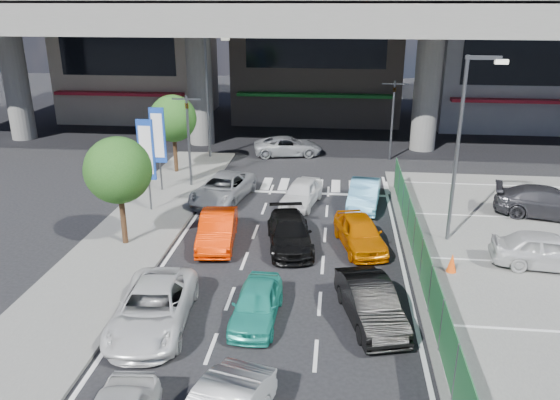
# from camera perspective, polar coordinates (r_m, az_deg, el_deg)

# --- Properties ---
(ground) EXTENTS (120.00, 120.00, 0.00)m
(ground) POSITION_cam_1_polar(r_m,az_deg,el_deg) (19.65, -0.57, -10.52)
(ground) COLOR black
(ground) RESTS_ON ground
(sidewalk_left) EXTENTS (4.00, 30.00, 0.12)m
(sidewalk_left) POSITION_cam_1_polar(r_m,az_deg,el_deg) (24.75, -15.80, -4.40)
(sidewalk_left) COLOR #5E5E5B
(sidewalk_left) RESTS_ON ground
(fence_run) EXTENTS (0.16, 22.00, 1.80)m
(fence_run) POSITION_cam_1_polar(r_m,az_deg,el_deg) (20.25, 14.95, -7.37)
(fence_run) COLOR #205F31
(fence_run) RESTS_ON ground
(expressway) EXTENTS (64.00, 14.00, 10.75)m
(expressway) POSITION_cam_1_polar(r_m,az_deg,el_deg) (38.85, 3.39, 18.27)
(expressway) COLOR slate
(expressway) RESTS_ON ground
(building_west) EXTENTS (12.00, 10.90, 13.00)m
(building_west) POSITION_cam_1_polar(r_m,az_deg,el_deg) (52.09, -14.60, 15.66)
(building_west) COLOR #A49984
(building_west) RESTS_ON ground
(building_center) EXTENTS (14.00, 10.90, 15.00)m
(building_center) POSITION_cam_1_polar(r_m,az_deg,el_deg) (49.85, 4.06, 17.21)
(building_center) COLOR gray
(building_center) RESTS_ON ground
(building_east) EXTENTS (12.00, 10.90, 12.00)m
(building_east) POSITION_cam_1_polar(r_m,az_deg,el_deg) (50.87, 22.86, 14.11)
(building_east) COLOR gray
(building_east) RESTS_ON ground
(traffic_light_left) EXTENTS (1.60, 1.24, 5.20)m
(traffic_light_left) POSITION_cam_1_polar(r_m,az_deg,el_deg) (30.54, -9.64, 8.38)
(traffic_light_left) COLOR #595B60
(traffic_light_left) RESTS_ON ground
(traffic_light_right) EXTENTS (1.60, 1.24, 5.20)m
(traffic_light_right) POSITION_cam_1_polar(r_m,az_deg,el_deg) (36.46, 11.78, 10.14)
(traffic_light_right) COLOR #595B60
(traffic_light_right) RESTS_ON ground
(street_lamp_right) EXTENTS (1.65, 0.22, 8.00)m
(street_lamp_right) POSITION_cam_1_polar(r_m,az_deg,el_deg) (23.94, 18.60, 6.43)
(street_lamp_right) COLOR #595B60
(street_lamp_right) RESTS_ON ground
(street_lamp_left) EXTENTS (1.65, 0.22, 8.00)m
(street_lamp_left) POSITION_cam_1_polar(r_m,az_deg,el_deg) (36.15, -7.36, 11.64)
(street_lamp_left) COLOR #595B60
(street_lamp_left) RESTS_ON ground
(signboard_near) EXTENTS (0.80, 0.14, 4.70)m
(signboard_near) POSITION_cam_1_polar(r_m,az_deg,el_deg) (27.34, -13.78, 4.82)
(signboard_near) COLOR #595B60
(signboard_near) RESTS_ON ground
(signboard_far) EXTENTS (0.80, 0.14, 4.70)m
(signboard_far) POSITION_cam_1_polar(r_m,az_deg,el_deg) (30.21, -12.62, 6.35)
(signboard_far) COLOR #595B60
(signboard_far) RESTS_ON ground
(tree_near) EXTENTS (2.80, 2.80, 4.80)m
(tree_near) POSITION_cam_1_polar(r_m,az_deg,el_deg) (23.61, -16.56, 2.97)
(tree_near) COLOR #382314
(tree_near) RESTS_ON ground
(tree_far) EXTENTS (2.80, 2.80, 4.80)m
(tree_far) POSITION_cam_1_polar(r_m,az_deg,el_deg) (33.45, -11.12, 8.34)
(tree_far) COLOR #382314
(tree_far) RESTS_ON ground
(sedan_white_mid_left) EXTENTS (2.72, 5.14, 1.38)m
(sedan_white_mid_left) POSITION_cam_1_polar(r_m,az_deg,el_deg) (18.40, -13.16, -10.94)
(sedan_white_mid_left) COLOR silver
(sedan_white_mid_left) RESTS_ON ground
(taxi_teal_mid) EXTENTS (1.56, 3.67, 1.24)m
(taxi_teal_mid) POSITION_cam_1_polar(r_m,az_deg,el_deg) (18.33, -2.48, -10.75)
(taxi_teal_mid) COLOR teal
(taxi_teal_mid) RESTS_ON ground
(hatch_black_mid_right) EXTENTS (2.46, 4.42, 1.38)m
(hatch_black_mid_right) POSITION_cam_1_polar(r_m,az_deg,el_deg) (18.44, 9.43, -10.57)
(hatch_black_mid_right) COLOR black
(hatch_black_mid_right) RESTS_ON ground
(taxi_orange_left) EXTENTS (1.91, 4.32, 1.38)m
(taxi_orange_left) POSITION_cam_1_polar(r_m,az_deg,el_deg) (23.80, -6.55, -3.07)
(taxi_orange_left) COLOR #ED2C00
(taxi_orange_left) RESTS_ON ground
(sedan_black_mid) EXTENTS (2.55, 4.67, 1.28)m
(sedan_black_mid) POSITION_cam_1_polar(r_m,az_deg,el_deg) (23.42, 1.01, -3.46)
(sedan_black_mid) COLOR black
(sedan_black_mid) RESTS_ON ground
(taxi_orange_right) EXTENTS (2.56, 4.32, 1.38)m
(taxi_orange_right) POSITION_cam_1_polar(r_m,az_deg,el_deg) (23.58, 8.35, -3.39)
(taxi_orange_right) COLOR #C55F00
(taxi_orange_right) RESTS_ON ground
(wagon_silver_front_left) EXTENTS (3.16, 5.30, 1.38)m
(wagon_silver_front_left) POSITION_cam_1_polar(r_m,az_deg,el_deg) (28.90, -5.99, 1.20)
(wagon_silver_front_left) COLOR gray
(wagon_silver_front_left) RESTS_ON ground
(sedan_white_front_mid) EXTENTS (2.33, 4.13, 1.33)m
(sedan_white_front_mid) POSITION_cam_1_polar(r_m,az_deg,el_deg) (28.21, 2.26, 0.77)
(sedan_white_front_mid) COLOR white
(sedan_white_front_mid) RESTS_ON ground
(kei_truck_front_right) EXTENTS (1.91, 4.27, 1.36)m
(kei_truck_front_right) POSITION_cam_1_polar(r_m,az_deg,el_deg) (28.22, 8.77, 0.58)
(kei_truck_front_right) COLOR #62AFDA
(kei_truck_front_right) RESTS_ON ground
(crossing_wagon_silver) EXTENTS (4.94, 2.98, 1.28)m
(crossing_wagon_silver) POSITION_cam_1_polar(r_m,az_deg,el_deg) (37.44, 0.84, 5.65)
(crossing_wagon_silver) COLOR #9FA3A7
(crossing_wagon_silver) RESTS_ON ground
(parked_sedan_white) EXTENTS (4.41, 2.13, 1.45)m
(parked_sedan_white) POSITION_cam_1_polar(r_m,az_deg,el_deg) (23.96, 26.19, -4.74)
(parked_sedan_white) COLOR silver
(parked_sedan_white) RESTS_ON parking_lot
(parked_sedan_dgrey) EXTENTS (5.34, 3.13, 1.45)m
(parked_sedan_dgrey) POSITION_cam_1_polar(r_m,az_deg,el_deg) (29.51, 26.27, -0.25)
(parked_sedan_dgrey) COLOR #2D2D32
(parked_sedan_dgrey) RESTS_ON parking_lot
(traffic_cone) EXTENTS (0.47, 0.47, 0.76)m
(traffic_cone) POSITION_cam_1_polar(r_m,az_deg,el_deg) (22.33, 17.52, -6.27)
(traffic_cone) COLOR #F04C0D
(traffic_cone) RESTS_ON parking_lot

